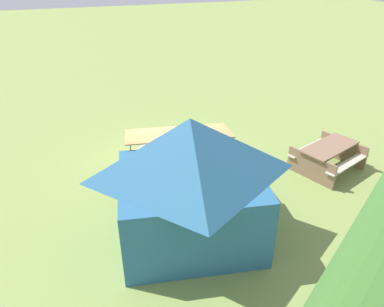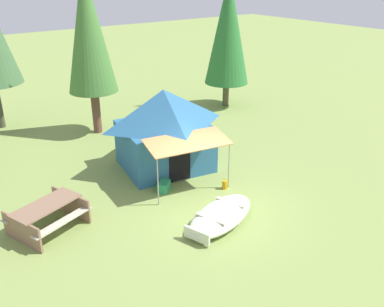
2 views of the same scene
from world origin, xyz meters
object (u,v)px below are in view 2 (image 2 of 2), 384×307
at_px(beached_rowboat, 221,215).
at_px(cooler_box, 164,186).
at_px(canvas_cabin_tent, 164,128).
at_px(pine_tree_back_left, 88,31).
at_px(fuel_can, 225,185).
at_px(pine_tree_back_right, 228,29).
at_px(picnic_table, 47,213).

height_order(beached_rowboat, cooler_box, beached_rowboat).
height_order(canvas_cabin_tent, pine_tree_back_left, pine_tree_back_left).
bearing_deg(fuel_can, beached_rowboat, -133.75).
xyz_separation_m(canvas_cabin_tent, pine_tree_back_right, (6.46, 4.25, 2.35)).
distance_m(fuel_can, pine_tree_back_left, 8.34).
bearing_deg(picnic_table, canvas_cabin_tent, 16.46).
distance_m(picnic_table, pine_tree_back_left, 8.27).
height_order(pine_tree_back_left, pine_tree_back_right, pine_tree_back_left).
xyz_separation_m(picnic_table, fuel_can, (5.35, -1.13, -0.34)).
bearing_deg(beached_rowboat, canvas_cabin_tent, 79.89).
bearing_deg(pine_tree_back_left, picnic_table, -124.96).
xyz_separation_m(picnic_table, pine_tree_back_right, (11.16, 5.63, 3.35)).
bearing_deg(fuel_can, pine_tree_back_left, 99.12).
height_order(cooler_box, fuel_can, cooler_box).
distance_m(picnic_table, fuel_can, 5.48).
bearing_deg(picnic_table, cooler_box, -1.36).
bearing_deg(picnic_table, pine_tree_back_left, 55.04).
height_order(beached_rowboat, canvas_cabin_tent, canvas_cabin_tent).
xyz_separation_m(picnic_table, pine_tree_back_left, (4.21, 6.02, 3.80)).
xyz_separation_m(cooler_box, fuel_can, (1.66, -1.05, -0.01)).
relative_size(canvas_cabin_tent, fuel_can, 14.64).
bearing_deg(pine_tree_back_left, fuel_can, -80.88).
distance_m(beached_rowboat, pine_tree_back_right, 11.45).
bearing_deg(cooler_box, beached_rowboat, -82.77).
xyz_separation_m(beached_rowboat, fuel_can, (1.35, 1.41, -0.08)).
bearing_deg(cooler_box, canvas_cabin_tent, 55.53).
distance_m(beached_rowboat, fuel_can, 1.96).
xyz_separation_m(canvas_cabin_tent, fuel_can, (0.65, -2.52, -1.33)).
xyz_separation_m(canvas_cabin_tent, cooler_box, (-1.01, -1.48, -1.32)).
distance_m(canvas_cabin_tent, cooler_box, 2.23).
relative_size(cooler_box, pine_tree_back_right, 0.08).
xyz_separation_m(canvas_cabin_tent, picnic_table, (-4.70, -1.39, -0.99)).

